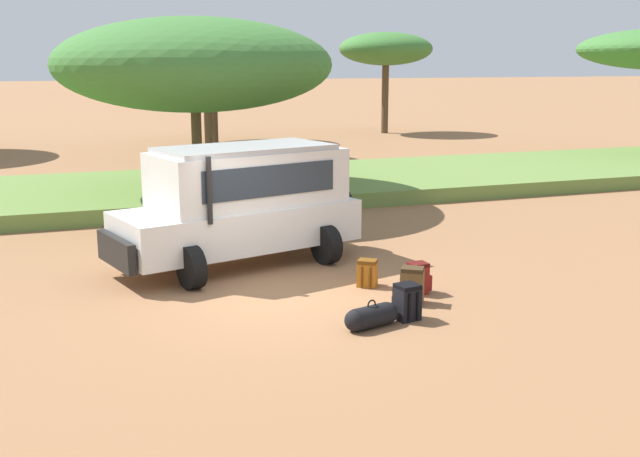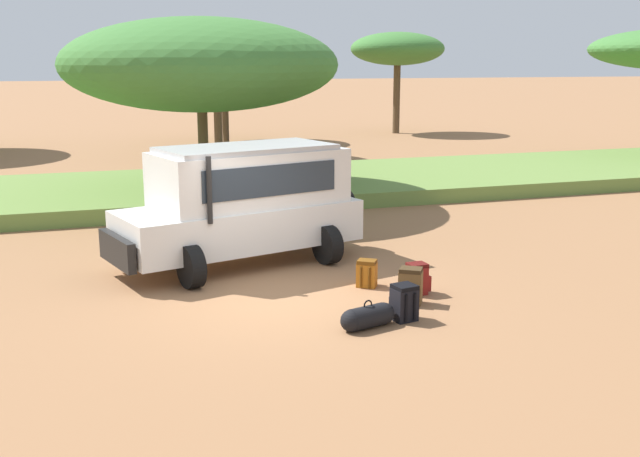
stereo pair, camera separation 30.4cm
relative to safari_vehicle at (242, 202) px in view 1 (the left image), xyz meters
name	(u,v)px [view 1 (the left image)]	position (x,y,z in m)	size (l,w,h in m)	color
ground_plane	(280,298)	(0.05, -2.45, -1.29)	(320.00, 320.00, 0.00)	#936642
grass_bank	(181,190)	(0.05, 8.15, -1.07)	(120.00, 7.00, 0.44)	olive
safari_vehicle	(242,202)	(0.00, 0.00, 0.00)	(5.47, 3.52, 2.44)	silver
backpack_beside_front_wheel	(367,273)	(1.79, -2.32, -1.05)	(0.45, 0.45, 0.51)	#B26619
backpack_cluster_center	(407,302)	(1.67, -4.22, -1.00)	(0.42, 0.47, 0.60)	black
backpack_near_rear_wheel	(412,286)	(2.12, -3.50, -0.98)	(0.49, 0.49, 0.64)	brown
backpack_outermost	(418,278)	(2.49, -3.02, -1.02)	(0.45, 0.32, 0.57)	maroon
duffel_bag_low_black_case	(371,317)	(0.98, -4.38, -1.11)	(0.96, 0.52, 0.46)	black
acacia_tree_left_mid	(194,65)	(0.36, 6.92, 2.70)	(7.82, 7.71, 5.32)	brown
acacia_tree_centre_back	(206,54)	(2.74, 17.25, 3.10)	(6.52, 6.15, 5.47)	brown
acacia_tree_right_mid	(213,57)	(4.34, 23.68, 3.02)	(6.41, 6.04, 5.09)	brown
acacia_tree_far_right	(386,49)	(14.73, 25.46, 3.46)	(5.45, 4.77, 5.73)	brown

